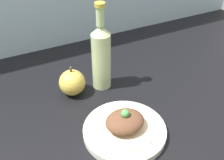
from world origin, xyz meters
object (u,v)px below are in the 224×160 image
(cider_bottle, at_px, (101,56))
(apple, at_px, (72,83))
(plate, at_px, (125,130))
(plated_food, at_px, (125,122))

(cider_bottle, relative_size, apple, 2.85)
(plate, bearing_deg, cider_bottle, 80.45)
(plated_food, relative_size, apple, 1.65)
(plated_food, distance_m, apple, 0.25)
(plate, distance_m, plated_food, 0.03)
(plated_food, height_order, apple, apple)
(cider_bottle, xyz_separation_m, apple, (-0.11, 0.00, -0.08))
(plate, xyz_separation_m, plated_food, (0.00, -0.00, 0.03))
(plate, bearing_deg, plated_food, -90.00)
(plated_food, bearing_deg, cider_bottle, 80.45)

